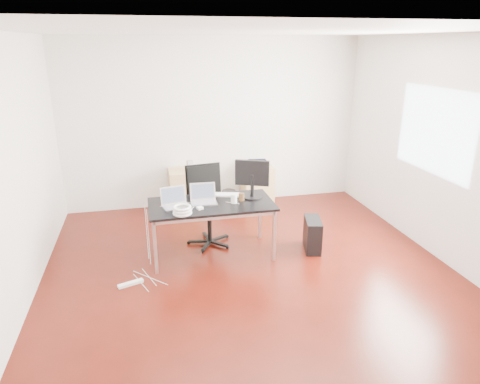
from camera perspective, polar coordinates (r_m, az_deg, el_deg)
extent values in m
plane|color=#3C0D06|center=(5.42, 1.32, -10.41)|extent=(5.00, 5.00, 0.00)
plane|color=silver|center=(4.71, 1.60, 20.67)|extent=(5.00, 5.00, 0.00)
plane|color=silver|center=(7.27, -3.48, 9.08)|extent=(5.00, 0.00, 5.00)
plane|color=silver|center=(2.70, 14.85, -9.92)|extent=(5.00, 0.00, 5.00)
plane|color=silver|center=(4.92, -28.05, 1.83)|extent=(0.00, 5.00, 5.00)
plane|color=silver|center=(6.00, 25.38, 5.04)|extent=(0.00, 5.00, 5.00)
plane|color=white|center=(6.10, 24.41, 7.33)|extent=(0.00, 1.50, 1.50)
cube|color=black|center=(5.53, -3.85, -1.64)|extent=(1.60, 0.80, 0.03)
cube|color=silver|center=(5.30, -11.23, -7.28)|extent=(0.04, 0.04, 0.70)
cube|color=silver|center=(5.93, -11.50, -4.30)|extent=(0.04, 0.04, 0.70)
cube|color=silver|center=(5.52, 4.58, -5.83)|extent=(0.04, 0.04, 0.70)
cube|color=silver|center=(6.13, 2.64, -3.13)|extent=(0.04, 0.04, 0.70)
cylinder|color=black|center=(6.00, -4.07, -4.87)|extent=(0.06, 0.06, 0.47)
cube|color=black|center=(5.90, -4.13, -2.52)|extent=(0.54, 0.52, 0.06)
cube|color=black|center=(5.99, -4.82, 0.92)|extent=(0.47, 0.16, 0.55)
cube|color=tan|center=(7.21, -7.36, 0.23)|extent=(0.50, 0.50, 0.70)
cube|color=tan|center=(7.42, 2.28, 0.93)|extent=(0.50, 0.50, 0.70)
cube|color=black|center=(5.92, 9.64, -5.60)|extent=(0.30, 0.49, 0.44)
cylinder|color=black|center=(7.39, -1.50, -0.84)|extent=(0.24, 0.24, 0.28)
cube|color=white|center=(5.28, -14.37, -11.74)|extent=(0.30, 0.16, 0.04)
cube|color=silver|center=(5.44, -8.48, -1.94)|extent=(0.37, 0.29, 0.01)
cube|color=silver|center=(5.50, -8.90, -0.40)|extent=(0.33, 0.12, 0.22)
cube|color=#475166|center=(5.49, -8.89, -0.42)|extent=(0.29, 0.10, 0.18)
cube|color=silver|center=(5.52, -4.82, -1.43)|extent=(0.34, 0.24, 0.01)
cube|color=silver|center=(5.59, -4.97, 0.10)|extent=(0.33, 0.06, 0.22)
cube|color=#475166|center=(5.59, -4.96, 0.08)|extent=(0.29, 0.05, 0.18)
cylinder|color=black|center=(5.71, 1.63, -0.65)|extent=(0.26, 0.26, 0.02)
cylinder|color=black|center=(5.65, 1.65, 0.87)|extent=(0.05, 0.05, 0.30)
cube|color=black|center=(5.62, 1.63, 2.56)|extent=(0.43, 0.22, 0.34)
cube|color=#475166|center=(5.64, 1.55, 2.64)|extent=(0.37, 0.16, 0.29)
cube|color=white|center=(5.79, -2.00, -0.36)|extent=(0.46, 0.25, 0.02)
cylinder|color=white|center=(5.50, -0.83, -0.88)|extent=(0.10, 0.10, 0.12)
cylinder|color=#55381D|center=(5.58, 0.20, -0.66)|extent=(0.09, 0.09, 0.10)
torus|color=white|center=(5.20, -7.68, -2.78)|extent=(0.24, 0.24, 0.04)
torus|color=white|center=(5.19, -7.70, -2.41)|extent=(0.23, 0.23, 0.04)
torus|color=white|center=(5.17, -7.72, -2.04)|extent=(0.22, 0.22, 0.04)
cube|color=white|center=(5.34, -5.38, -2.13)|extent=(0.09, 0.09, 0.03)
cube|color=#9E9E9E|center=(7.01, -6.69, 3.48)|extent=(0.11, 0.10, 0.18)
cube|color=black|center=(7.31, 2.39, 3.88)|extent=(0.32, 0.27, 0.09)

